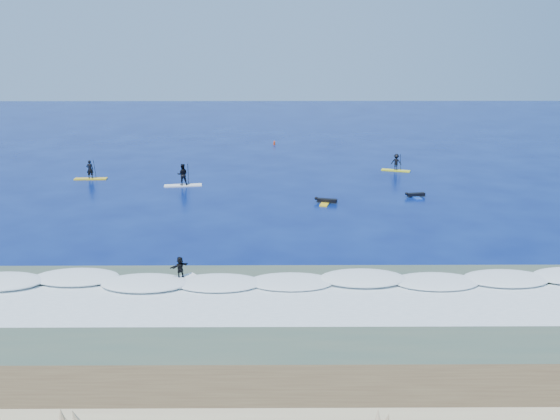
{
  "coord_description": "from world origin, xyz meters",
  "views": [
    {
      "loc": [
        0.21,
        -42.17,
        13.56
      ],
      "look_at": [
        0.46,
        2.23,
        0.6
      ],
      "focal_mm": 40.0,
      "sensor_mm": 36.0,
      "label": 1
    }
  ],
  "objects_px": {
    "sup_paddler_left": "(90,172)",
    "prone_paddler_near": "(326,201)",
    "sup_paddler_right": "(396,163)",
    "wave_surfer": "(180,269)",
    "prone_paddler_far": "(415,195)",
    "sup_paddler_center": "(183,176)",
    "marker_buoy": "(274,143)"
  },
  "relations": [
    {
      "from": "prone_paddler_far",
      "to": "sup_paddler_left",
      "type": "bearing_deg",
      "value": 67.65
    },
    {
      "from": "wave_surfer",
      "to": "marker_buoy",
      "type": "bearing_deg",
      "value": 43.02
    },
    {
      "from": "prone_paddler_near",
      "to": "prone_paddler_far",
      "type": "height_order",
      "value": "prone_paddler_near"
    },
    {
      "from": "sup_paddler_left",
      "to": "sup_paddler_center",
      "type": "bearing_deg",
      "value": -18.56
    },
    {
      "from": "wave_surfer",
      "to": "marker_buoy",
      "type": "relative_size",
      "value": 2.91
    },
    {
      "from": "sup_paddler_center",
      "to": "sup_paddler_right",
      "type": "xyz_separation_m",
      "value": [
        20.19,
        5.99,
        -0.1
      ]
    },
    {
      "from": "sup_paddler_left",
      "to": "sup_paddler_right",
      "type": "bearing_deg",
      "value": 4.23
    },
    {
      "from": "marker_buoy",
      "to": "sup_paddler_right",
      "type": "bearing_deg",
      "value": -49.97
    },
    {
      "from": "sup_paddler_right",
      "to": "prone_paddler_far",
      "type": "relative_size",
      "value": 1.29
    },
    {
      "from": "sup_paddler_left",
      "to": "prone_paddler_far",
      "type": "bearing_deg",
      "value": -15.14
    },
    {
      "from": "marker_buoy",
      "to": "sup_paddler_center",
      "type": "bearing_deg",
      "value": -111.73
    },
    {
      "from": "sup_paddler_left",
      "to": "prone_paddler_near",
      "type": "relative_size",
      "value": 1.26
    },
    {
      "from": "sup_paddler_center",
      "to": "sup_paddler_left",
      "type": "bearing_deg",
      "value": 156.47
    },
    {
      "from": "sup_paddler_center",
      "to": "sup_paddler_right",
      "type": "height_order",
      "value": "sup_paddler_center"
    },
    {
      "from": "sup_paddler_left",
      "to": "wave_surfer",
      "type": "distance_m",
      "value": 27.37
    },
    {
      "from": "prone_paddler_far",
      "to": "marker_buoy",
      "type": "bearing_deg",
      "value": 16.37
    },
    {
      "from": "prone_paddler_near",
      "to": "marker_buoy",
      "type": "bearing_deg",
      "value": 23.95
    },
    {
      "from": "sup_paddler_left",
      "to": "prone_paddler_far",
      "type": "xyz_separation_m",
      "value": [
        28.95,
        -6.56,
        -0.5
      ]
    },
    {
      "from": "prone_paddler_far",
      "to": "sup_paddler_center",
      "type": "bearing_deg",
      "value": 69.22
    },
    {
      "from": "prone_paddler_near",
      "to": "wave_surfer",
      "type": "relative_size",
      "value": 1.4
    },
    {
      "from": "sup_paddler_left",
      "to": "marker_buoy",
      "type": "xyz_separation_m",
      "value": [
        17.12,
        17.76,
        -0.4
      ]
    },
    {
      "from": "prone_paddler_near",
      "to": "marker_buoy",
      "type": "relative_size",
      "value": 4.07
    },
    {
      "from": "wave_surfer",
      "to": "marker_buoy",
      "type": "height_order",
      "value": "wave_surfer"
    },
    {
      "from": "prone_paddler_far",
      "to": "marker_buoy",
      "type": "height_order",
      "value": "marker_buoy"
    },
    {
      "from": "prone_paddler_near",
      "to": "sup_paddler_center",
      "type": "bearing_deg",
      "value": 79.71
    },
    {
      "from": "prone_paddler_far",
      "to": "wave_surfer",
      "type": "height_order",
      "value": "wave_surfer"
    },
    {
      "from": "sup_paddler_center",
      "to": "prone_paddler_near",
      "type": "bearing_deg",
      "value": -32.37
    },
    {
      "from": "sup_paddler_center",
      "to": "wave_surfer",
      "type": "xyz_separation_m",
      "value": [
        3.03,
        -21.98,
        -0.11
      ]
    },
    {
      "from": "sup_paddler_left",
      "to": "wave_surfer",
      "type": "xyz_separation_m",
      "value": [
        12.02,
        -24.59,
        0.1
      ]
    },
    {
      "from": "sup_paddler_right",
      "to": "wave_surfer",
      "type": "distance_m",
      "value": 32.82
    },
    {
      "from": "sup_paddler_left",
      "to": "sup_paddler_center",
      "type": "height_order",
      "value": "sup_paddler_center"
    },
    {
      "from": "sup_paddler_right",
      "to": "wave_surfer",
      "type": "relative_size",
      "value": 1.68
    }
  ]
}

